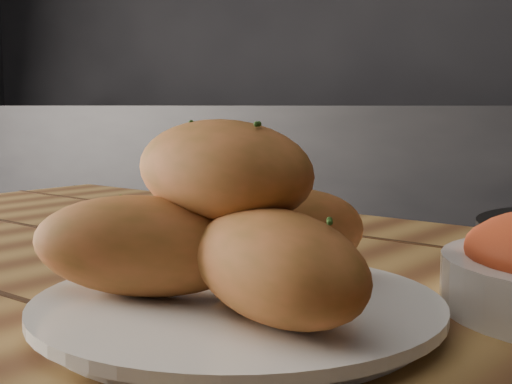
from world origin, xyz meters
The scene contains 3 objects.
counter centered at (0.00, 1.70, 0.45)m, with size 2.80×0.60×0.90m, color black.
plate centered at (0.59, 0.60, 0.76)m, with size 0.28×0.28×0.02m.
bread_rolls centered at (0.59, 0.59, 0.82)m, with size 0.29×0.24×0.12m.
Camera 1 is at (0.91, 0.23, 0.90)m, focal length 50.00 mm.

